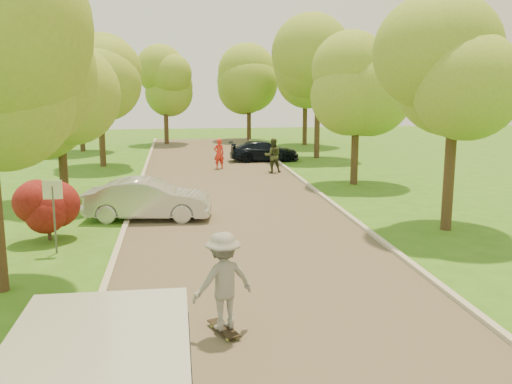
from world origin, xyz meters
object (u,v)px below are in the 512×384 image
longboard (224,328)px  street_sign (53,201)px  skateboarder (223,281)px  person_olive (273,156)px  person_striped (219,154)px  silver_sedan (148,199)px  dark_sedan (264,151)px

longboard → street_sign: bearing=-75.6°
skateboarder → person_olive: size_ratio=1.03×
longboard → person_striped: size_ratio=0.59×
silver_sedan → dark_sedan: size_ratio=1.03×
longboard → person_striped: bearing=-115.4°
silver_sedan → dark_sedan: (6.60, 14.98, -0.11)m
street_sign → silver_sedan: size_ratio=0.48×
dark_sedan → longboard: bearing=168.4°
silver_sedan → longboard: bearing=-162.3°
longboard → person_olive: bearing=-123.6°
longboard → person_olive: size_ratio=0.55×
silver_sedan → person_striped: (3.50, 12.01, 0.13)m
longboard → skateboarder: 1.00m
street_sign → skateboarder: (4.41, -6.14, -0.46)m
silver_sedan → skateboarder: 10.24m
person_olive → silver_sedan: bearing=58.9°
dark_sedan → person_olive: bearing=176.0°
silver_sedan → person_striped: size_ratio=2.58×
street_sign → silver_sedan: (2.50, 3.92, -0.82)m
silver_sedan → person_striped: bearing=-9.2°
dark_sedan → longboard: dark_sedan is taller
dark_sedan → skateboarder: 25.48m
silver_sedan → skateboarder: skateboarder is taller
person_striped → person_olive: 3.36m
dark_sedan → street_sign: bearing=153.3°
longboard → person_olive: (4.44, 20.28, 0.84)m
person_olive → person_striped: bearing=-31.3°
longboard → person_olive: 20.78m
dark_sedan → person_striped: 4.30m
street_sign → skateboarder: 7.57m
skateboarder → person_striped: 22.13m
skateboarder → person_striped: bearing=-115.4°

